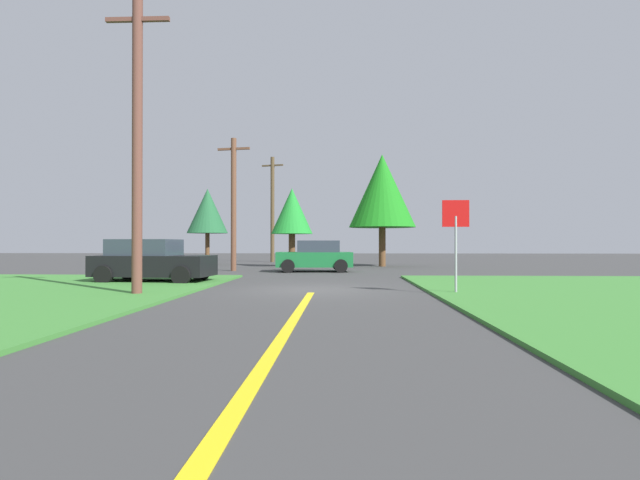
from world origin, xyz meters
The scene contains 11 objects.
ground_plane centered at (0.00, 0.00, 0.00)m, with size 120.00×120.00×0.00m, color #3C3C3C.
lane_stripe_center centered at (0.00, -8.00, 0.01)m, with size 0.20×14.00×0.01m, color yellow.
stop_sign centered at (4.16, -1.36, 1.91)m, with size 0.76×0.07×2.70m.
parked_car_near_building centered at (-6.16, 2.51, 0.81)m, with size 4.39×2.36×1.62m.
car_approaching_junction centered at (-0.49, 10.18, 0.80)m, with size 4.04×2.34×1.62m.
utility_pole_near centered at (-4.77, -2.13, 4.32)m, with size 1.80×0.28×8.38m.
utility_pole_mid centered at (-4.91, 10.80, 3.69)m, with size 1.80×0.40×7.13m.
utility_pole_far centered at (-4.64, 23.74, 4.30)m, with size 1.77×0.58×8.37m.
oak_tree_left centered at (3.49, 16.44, 4.84)m, with size 4.27×4.27×7.21m.
pine_tree_center centered at (-8.54, 18.88, 3.74)m, with size 2.84×2.84×5.33m.
oak_tree_right centered at (-2.27, 15.73, 3.49)m, with size 2.63×2.63×4.98m.
Camera 1 is at (0.93, -15.73, 1.45)m, focal length 28.02 mm.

